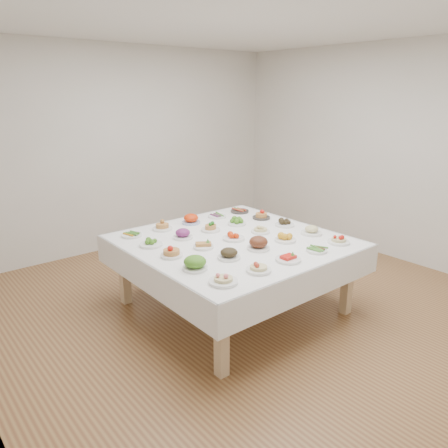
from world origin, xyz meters
TOP-DOWN VIEW (x-y plane):
  - room_envelope at (0.00, 0.00)m, footprint 5.02×5.02m
  - display_table at (-0.15, -0.02)m, footprint 2.01×2.01m
  - dish_0 at (-0.88, -0.76)m, footprint 0.23×0.23m
  - dish_1 at (-0.51, -0.77)m, footprint 0.21×0.21m
  - dish_2 at (-0.15, -0.76)m, footprint 0.22×0.22m
  - dish_3 at (0.23, -0.77)m, footprint 0.19×0.19m
  - dish_4 at (0.58, -0.75)m, footprint 0.21×0.21m
  - dish_5 at (-0.89, -0.40)m, footprint 0.21×0.21m
  - dish_6 at (-0.51, -0.39)m, footprint 0.20×0.20m
  - dish_7 at (-0.15, -0.38)m, footprint 0.21×0.21m
  - dish_8 at (0.22, -0.38)m, footprint 0.21×0.21m
  - dish_9 at (0.60, -0.40)m, footprint 0.22×0.22m
  - dish_10 at (-0.88, -0.02)m, footprint 0.20×0.20m
  - dish_11 at (-0.52, -0.02)m, footprint 0.19×0.19m
  - dish_12 at (-0.14, -0.02)m, footprint 0.22×0.22m
  - dish_13 at (0.22, -0.03)m, footprint 0.19×0.19m
  - dish_14 at (0.60, -0.02)m, footprint 0.21×0.21m
  - dish_15 at (-0.88, 0.34)m, footprint 0.22×0.22m
  - dish_16 at (-0.51, 0.34)m, footprint 0.20×0.20m
  - dish_17 at (-0.15, 0.35)m, footprint 0.20×0.20m
  - dish_18 at (0.22, 0.35)m, footprint 0.20×0.20m
  - dish_19 at (0.60, 0.35)m, footprint 0.20×0.20m
  - dish_20 at (-0.89, 0.72)m, footprint 0.21×0.21m
  - dish_21 at (-0.52, 0.71)m, footprint 0.21×0.21m
  - dish_22 at (-0.15, 0.71)m, footprint 0.20×0.20m
  - dish_23 at (0.23, 0.72)m, footprint 0.21×0.21m
  - dish_24 at (0.59, 0.72)m, footprint 0.22×0.22m

SIDE VIEW (x-z plane):
  - display_table at x=-0.15m, z-range 0.30..1.05m
  - dish_3 at x=0.23m, z-range 0.75..0.79m
  - dish_23 at x=0.23m, z-range 0.75..0.79m
  - dish_20 at x=-0.89m, z-range 0.75..0.80m
  - dish_24 at x=0.59m, z-range 0.75..0.80m
  - dish_2 at x=-0.15m, z-range 0.74..0.83m
  - dish_12 at x=-0.14m, z-range 0.74..0.83m
  - dish_11 at x=-0.52m, z-range 0.74..0.83m
  - dish_14 at x=0.60m, z-range 0.74..0.83m
  - dish_15 at x=-0.88m, z-range 0.74..0.83m
  - dish_18 at x=0.22m, z-range 0.74..0.83m
  - dish_8 at x=0.22m, z-range 0.74..0.83m
  - dish_13 at x=0.22m, z-range 0.74..0.84m
  - dish_1 at x=-0.51m, z-range 0.74..0.84m
  - dish_19 at x=0.60m, z-range 0.74..0.85m
  - dish_17 at x=-0.15m, z-range 0.74..0.86m
  - dish_6 at x=-0.51m, z-range 0.74..0.86m
  - dish_16 at x=-0.51m, z-range 0.75..0.86m
  - dish_9 at x=0.60m, z-range 0.74..0.86m
  - dish_21 at x=-0.52m, z-range 0.74..0.86m
  - dish_10 at x=-0.88m, z-range 0.74..0.86m
  - dish_4 at x=0.58m, z-range 0.75..0.86m
  - dish_0 at x=-0.88m, z-range 0.74..0.86m
  - dish_7 at x=-0.15m, z-range 0.74..0.86m
  - dish_22 at x=-0.15m, z-range 0.75..0.86m
  - dish_5 at x=-0.89m, z-range 0.75..0.88m
  - room_envelope at x=0.00m, z-range 0.43..3.24m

